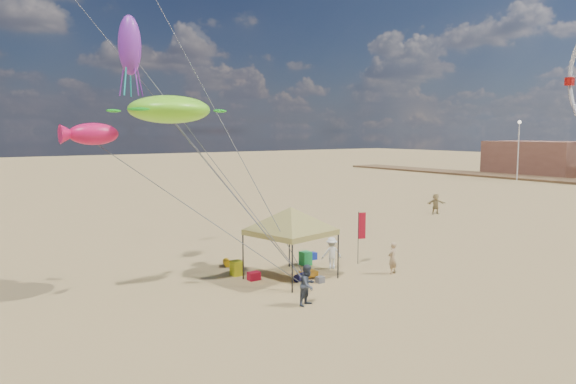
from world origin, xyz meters
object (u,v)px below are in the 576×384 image
Objects in this scene: feather_flag at (361,229)px; person_near_b at (308,285)px; person_near_a at (392,258)px; lamp_north at (519,140)px; canopy_tent at (291,210)px; person_far_c at (436,204)px; cooler_red at (254,276)px; person_near_c at (332,253)px; chair_yellow at (237,268)px; cooler_blue at (311,256)px; beach_cart at (307,274)px; chair_green at (305,258)px.

person_near_b is (-6.25, -3.76, -1.02)m from feather_flag.
lamp_north reaches higher than person_near_a.
canopy_tent is 3.56× the size of person_far_c.
person_near_b reaches higher than cooler_red.
person_near_c is (-1.76, 2.41, 0.02)m from person_near_a.
person_near_b is at bearing -0.90° from person_near_a.
lamp_north is (56.58, 22.54, 5.33)m from cooler_red.
canopy_tent is 4.02× the size of person_near_a.
chair_yellow is at bearing -159.39° from lamp_north.
person_far_c reaches higher than person_near_a.
lamp_north reaches higher than person_near_b.
beach_cart is at bearing -130.18° from cooler_blue.
person_far_c is at bearing 17.62° from chair_yellow.
cooler_blue is 0.07× the size of lamp_north.
person_near_c is at bearing -156.31° from lamp_north.
cooler_red is 1.20m from chair_yellow.
chair_yellow reaches higher than cooler_blue.
cooler_blue is at bearing -158.13° from lamp_north.
chair_yellow is at bearing 165.23° from feather_flag.
cooler_blue is 0.60× the size of beach_cart.
person_near_a is 0.88× the size of person_far_c.
person_near_b is at bearing -91.97° from cooler_red.
person_near_c is (0.62, -1.33, 0.44)m from chair_green.
person_near_b is 0.94× the size of person_far_c.
person_near_b reaches higher than person_near_c.
cooler_red is at bearing 152.13° from beach_cart.
beach_cart is at bearing -30.90° from canopy_tent.
person_near_c is at bearing 6.91° from canopy_tent.
chair_yellow is at bearing -46.73° from person_near_a.
person_near_b is at bearing -154.70° from lamp_north.
cooler_red is at bearing 175.22° from feather_flag.
person_near_b is at bearing -124.30° from person_far_c.
person_far_c reaches higher than person_near_b.
person_far_c is 0.21× the size of lamp_north.
cooler_red is 0.34× the size of person_near_c.
cooler_red is 0.33× the size of person_near_b.
chair_yellow is 4.77m from person_near_c.
person_near_b is 5.83m from person_near_c.
person_near_b is (-4.73, -5.94, 0.62)m from cooler_blue.
chair_yellow is 0.41× the size of person_far_c.
chair_green reaches higher than cooler_red.
chair_yellow is 5.46m from person_near_b.
person_near_c is (4.23, -0.43, 0.60)m from cooler_red.
cooler_blue is 19.26m from person_far_c.
canopy_tent is 3.80× the size of person_near_b.
feather_flag is at bearing -155.46° from lamp_north.
cooler_blue is at bearing 20.00° from cooler_red.
canopy_tent is 4.79m from feather_flag.
feather_flag is 3.01× the size of beach_cart.
person_far_c is at bearing -157.43° from lamp_north.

